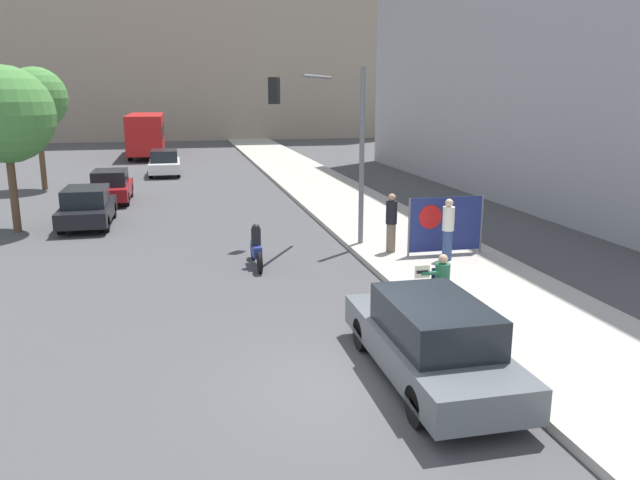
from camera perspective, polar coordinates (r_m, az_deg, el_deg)
ground_plane at (r=11.17m, az=3.27°, el=-12.93°), size 160.00×160.00×0.00m
sidewalk_curb at (r=26.14m, az=3.74°, el=2.62°), size 4.31×90.00×0.17m
seated_protester at (r=14.50m, az=11.19°, el=-3.50°), size 0.91×0.77×1.18m
jogger_on_sidewalk at (r=18.38m, az=11.63°, el=1.00°), size 0.34×0.34×1.81m
pedestrian_behind at (r=19.05m, az=6.54°, el=1.63°), size 0.34×0.34×1.81m
protest_banner at (r=19.05m, az=11.38°, el=1.43°), size 2.40×0.06×1.74m
traffic_light_pole at (r=20.08m, az=0.72°, el=10.45°), size 2.82×2.59×5.54m
parked_car_curbside at (r=11.15m, az=10.07°, el=-8.99°), size 1.76×4.76×1.50m
car_on_road_nearest at (r=25.15m, az=-20.51°, el=2.87°), size 1.76×4.35×1.48m
car_on_road_midblock at (r=30.33m, az=-18.57°, el=4.68°), size 1.71×4.12×1.49m
car_on_road_distant at (r=39.55m, az=-14.03°, el=6.88°), size 1.81×4.70×1.54m
city_bus_on_road at (r=51.46m, az=-15.59°, el=9.46°), size 2.59×10.14×3.28m
motorcycle_on_road at (r=18.19m, az=-5.86°, el=-0.72°), size 0.28×2.14×1.26m
street_tree_near_curb at (r=24.75m, az=-26.87°, el=10.17°), size 3.39×3.39×5.89m
street_tree_midblock at (r=35.28m, az=-24.54°, el=11.67°), size 3.11×3.11×6.21m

